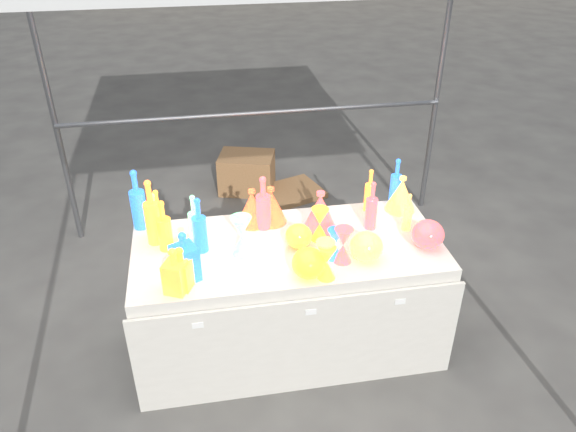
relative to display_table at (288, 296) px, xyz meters
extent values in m
plane|color=slate|center=(0.00, 0.01, -0.37)|extent=(80.00, 80.00, 0.00)
cylinder|color=gray|center=(-1.50, 1.51, 0.83)|extent=(0.04, 0.04, 2.40)
cylinder|color=gray|center=(1.50, 1.51, 0.83)|extent=(0.04, 0.04, 2.40)
cylinder|color=gray|center=(0.00, 1.48, 0.63)|extent=(3.00, 0.04, 0.04)
cube|color=silver|center=(0.00, 0.01, 0.00)|extent=(1.80, 0.80, 0.75)
cube|color=silver|center=(0.00, -0.41, -0.04)|extent=(1.84, 0.02, 0.68)
cube|color=white|center=(-0.55, -0.42, 0.23)|extent=(0.06, 0.00, 0.03)
cube|color=white|center=(0.05, -0.42, 0.23)|extent=(0.06, 0.00, 0.03)
cube|color=white|center=(0.55, -0.42, 0.23)|extent=(0.06, 0.00, 0.03)
cube|color=#9B6E46|center=(-0.04, 2.08, -0.19)|extent=(0.58, 0.48, 0.36)
cube|color=#9B6E46|center=(0.32, 1.89, -0.35)|extent=(0.74, 0.63, 0.05)
camera|label=1|loc=(-0.46, -2.65, 2.23)|focal=35.00mm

